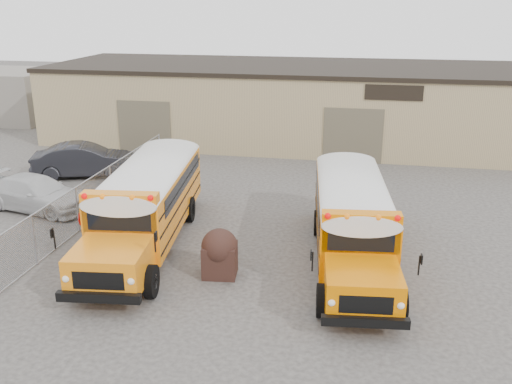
% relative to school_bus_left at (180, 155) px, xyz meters
% --- Properties ---
extents(ground, '(120.00, 120.00, 0.00)m').
position_rel_school_bus_left_xyz_m(ground, '(3.73, -8.67, -1.69)').
color(ground, '#3A3735').
rests_on(ground, ground).
extents(warehouse, '(30.20, 10.20, 4.67)m').
position_rel_school_bus_left_xyz_m(warehouse, '(3.73, 11.32, 0.68)').
color(warehouse, tan).
rests_on(warehouse, ground).
extents(chainlink_fence, '(0.07, 18.07, 1.81)m').
position_rel_school_bus_left_xyz_m(chainlink_fence, '(-2.27, -5.67, -0.79)').
color(chainlink_fence, '#95979D').
rests_on(chainlink_fence, ground).
extents(distant_building_left, '(8.00, 6.00, 3.60)m').
position_rel_school_bus_left_xyz_m(distant_building_left, '(-18.27, 13.33, 0.11)').
color(distant_building_left, slate).
rests_on(distant_building_left, ground).
extents(school_bus_left, '(3.59, 10.22, 2.93)m').
position_rel_school_bus_left_xyz_m(school_bus_left, '(0.00, 0.00, 0.00)').
color(school_bus_left, orange).
rests_on(school_bus_left, ground).
extents(school_bus_right, '(3.35, 9.71, 2.78)m').
position_rel_school_bus_left_xyz_m(school_bus_right, '(7.53, -0.33, -0.08)').
color(school_bus_right, orange).
rests_on(school_bus_right, ground).
extents(tarp_bundle, '(1.18, 1.18, 1.61)m').
position_rel_school_bus_left_xyz_m(tarp_bundle, '(4.04, -8.21, -0.87)').
color(tarp_bundle, black).
rests_on(tarp_bundle, ground).
extents(car_white, '(5.25, 2.96, 1.44)m').
position_rel_school_bus_left_xyz_m(car_white, '(-5.19, -3.77, -0.97)').
color(car_white, silver).
rests_on(car_white, ground).
extents(car_dark, '(5.39, 3.38, 1.68)m').
position_rel_school_bus_left_xyz_m(car_dark, '(-5.44, 1.09, -0.85)').
color(car_dark, black).
rests_on(car_dark, ground).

